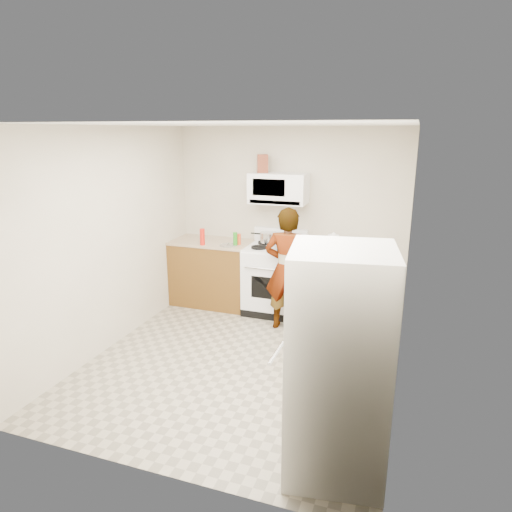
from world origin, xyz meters
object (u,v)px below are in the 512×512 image
at_px(kettle, 333,241).
at_px(saucepan, 269,238).
at_px(microwave, 279,188).
at_px(fridge, 338,365).
at_px(person, 287,270).
at_px(gas_range, 275,278).

distance_m(kettle, saucepan, 0.88).
distance_m(microwave, fridge, 3.29).
bearing_deg(fridge, person, 105.08).
distance_m(microwave, kettle, 1.01).
bearing_deg(saucepan, microwave, -0.82).
xyz_separation_m(person, fridge, (1.00, -2.29, 0.07)).
bearing_deg(microwave, fridge, -65.73).
bearing_deg(microwave, gas_range, -90.00).
relative_size(microwave, kettle, 4.31).
bearing_deg(kettle, saucepan, -160.42).
height_order(gas_range, saucepan, gas_range).
bearing_deg(saucepan, gas_range, -44.33).
bearing_deg(fridge, microwave, 105.67).
height_order(person, fridge, fridge).
relative_size(gas_range, fridge, 0.66).
distance_m(gas_range, saucepan, 0.57).
relative_size(kettle, saucepan, 0.74).
xyz_separation_m(microwave, saucepan, (-0.13, 0.00, -0.68)).
bearing_deg(kettle, gas_range, -150.20).
bearing_deg(gas_range, fridge, -64.75).
relative_size(person, kettle, 8.86).
height_order(kettle, saucepan, kettle).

